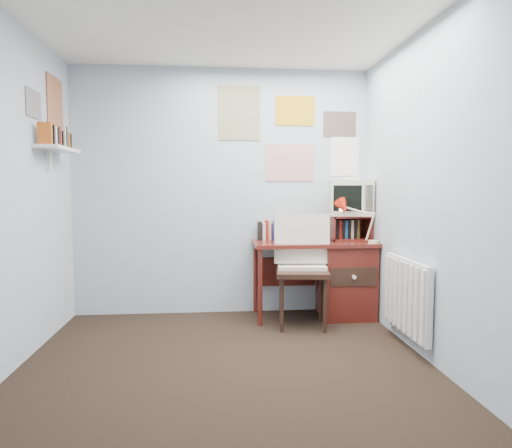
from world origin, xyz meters
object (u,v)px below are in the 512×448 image
Objects in this scene: tv_riser at (349,228)px; radiator at (407,296)px; desk at (340,276)px; desk_chair at (302,272)px; crt_tv at (351,196)px; wall_shelf at (58,149)px; desk_lamp at (374,224)px.

radiator is (0.17, -1.04, -0.47)m from tv_riser.
desk is 1.18× the size of desk_chair.
radiator is (0.15, -1.06, -0.79)m from crt_tv.
tv_riser is at bearing 10.32° from wall_shelf.
radiator is at bearing -80.72° from tv_riser.
desk_lamp is 0.35m from tv_riser.
desk_chair is 1.64× the size of wall_shelf.
radiator is (0.29, -0.93, 0.01)m from desk.
desk_chair is 2.40m from wall_shelf.
desk_lamp reaches higher than desk.
desk_lamp is 0.92× the size of crt_tv.
radiator is at bearing -70.50° from crt_tv.
tv_riser is at bearing -120.08° from crt_tv.
crt_tv is at bearing 98.18° from radiator.
crt_tv is at bearing 10.67° from wall_shelf.
tv_riser is 2.83m from wall_shelf.
wall_shelf is (-2.84, -0.18, 0.67)m from desk_lamp.
wall_shelf is (-2.71, -0.51, 0.41)m from crt_tv.
desk is 0.97m from radiator.
tv_riser is at bearing 42.96° from desk.
desk_chair is 0.97m from radiator.
wall_shelf reaches higher than crt_tv.
desk_chair is at bearing -145.52° from desk.
wall_shelf is (-2.69, -0.49, 0.74)m from tv_riser.
crt_tv is 2.79m from wall_shelf.
desk is 3.00× the size of tv_riser.
tv_riser is (-0.15, 0.31, -0.07)m from desk_lamp.
desk_lamp is 0.44m from crt_tv.
radiator is at bearing -32.94° from desk_chair.
crt_tv is at bearing 116.54° from desk_lamp.
desk_chair is at bearing 2.02° from wall_shelf.
desk_chair reaches higher than desk.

